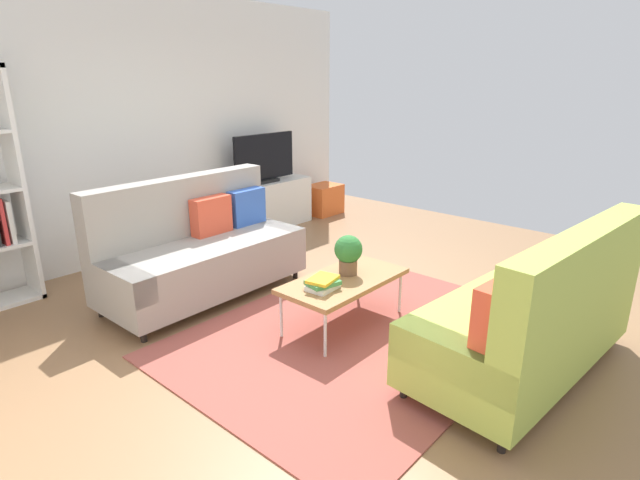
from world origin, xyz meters
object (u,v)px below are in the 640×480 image
(table_book_0, at_px, (323,287))
(storage_trunk, at_px, (324,199))
(coffee_table, at_px, (344,281))
(tv, at_px, (264,159))
(couch_beige, at_px, (200,249))
(vase_0, at_px, (227,182))
(tv_console, at_px, (265,205))
(bottle_0, at_px, (244,178))
(couch_green, at_px, (533,316))
(potted_plant, at_px, (348,252))

(table_book_0, bearing_deg, storage_trunk, 40.95)
(coffee_table, bearing_deg, storage_trunk, 43.68)
(storage_trunk, bearing_deg, tv, 175.84)
(couch_beige, xyz_separation_m, storage_trunk, (3.00, 1.08, -0.23))
(vase_0, bearing_deg, storage_trunk, -5.10)
(couch_beige, xyz_separation_m, table_book_0, (0.10, -1.44, -0.01))
(tv_console, xyz_separation_m, bottle_0, (-0.38, -0.04, 0.44))
(tv_console, height_order, bottle_0, bottle_0)
(couch_green, bearing_deg, table_book_0, 116.68)
(table_book_0, height_order, vase_0, vase_0)
(tv_console, xyz_separation_m, vase_0, (-0.58, 0.05, 0.39))
(couch_beige, height_order, bottle_0, couch_beige)
(couch_beige, relative_size, potted_plant, 5.72)
(tv, bearing_deg, coffee_table, -120.49)
(storage_trunk, relative_size, table_book_0, 2.17)
(potted_plant, xyz_separation_m, table_book_0, (-0.38, -0.05, -0.17))
(coffee_table, distance_m, storage_trunk, 3.63)
(storage_trunk, bearing_deg, vase_0, 174.90)
(tv, xyz_separation_m, table_book_0, (-1.80, -2.60, -0.51))
(bottle_0, bearing_deg, vase_0, 155.28)
(coffee_table, height_order, bottle_0, bottle_0)
(tv_console, relative_size, table_book_0, 5.83)
(coffee_table, height_order, potted_plant, potted_plant)
(potted_plant, height_order, vase_0, vase_0)
(tv_console, bearing_deg, potted_plant, -118.99)
(couch_green, distance_m, coffee_table, 1.45)
(tv, bearing_deg, bottle_0, -177.02)
(coffee_table, relative_size, storage_trunk, 2.12)
(couch_beige, bearing_deg, vase_0, -137.90)
(coffee_table, xyz_separation_m, potted_plant, (0.10, 0.04, 0.22))
(coffee_table, xyz_separation_m, storage_trunk, (2.62, 2.50, -0.17))
(couch_beige, height_order, table_book_0, couch_beige)
(storage_trunk, xyz_separation_m, table_book_0, (-2.90, -2.52, 0.22))
(tv_console, xyz_separation_m, potted_plant, (-1.42, -2.57, 0.29))
(coffee_table, bearing_deg, tv_console, 59.70)
(bottle_0, bearing_deg, potted_plant, -112.32)
(coffee_table, height_order, tv_console, tv_console)
(storage_trunk, xyz_separation_m, potted_plant, (-2.52, -2.47, 0.39))
(tv, relative_size, storage_trunk, 1.92)
(coffee_table, distance_m, potted_plant, 0.24)
(tv, xyz_separation_m, vase_0, (-0.58, 0.07, -0.24))
(potted_plant, relative_size, vase_0, 2.23)
(coffee_table, xyz_separation_m, bottle_0, (1.14, 2.56, 0.36))
(couch_green, xyz_separation_m, bottle_0, (0.86, 3.98, 0.31))
(tv, distance_m, potted_plant, 2.94)
(tv_console, bearing_deg, couch_beige, -148.19)
(vase_0, bearing_deg, couch_beige, -137.09)
(table_book_0, relative_size, vase_0, 1.60)
(storage_trunk, bearing_deg, coffee_table, -136.32)
(storage_trunk, height_order, vase_0, vase_0)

